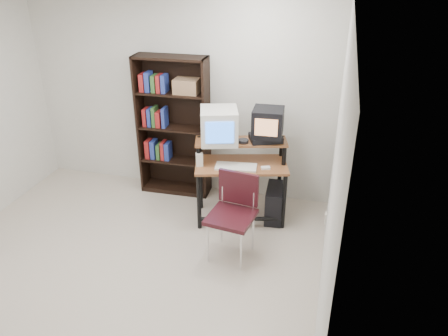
% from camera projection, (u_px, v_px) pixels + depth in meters
% --- Properties ---
extents(floor, '(4.00, 4.00, 0.01)m').
position_uv_depth(floor, '(117.00, 276.00, 4.44)').
color(floor, beige).
rests_on(floor, ground).
extents(ceiling, '(4.00, 4.00, 0.01)m').
position_uv_depth(ceiling, '(79.00, 4.00, 3.27)').
color(ceiling, white).
rests_on(ceiling, back_wall).
extents(back_wall, '(4.00, 0.01, 2.60)m').
position_uv_depth(back_wall, '(179.00, 95.00, 5.58)').
color(back_wall, beige).
rests_on(back_wall, floor).
extents(right_wall, '(0.01, 4.00, 2.60)m').
position_uv_depth(right_wall, '(333.00, 188.00, 3.40)').
color(right_wall, beige).
rests_on(right_wall, floor).
extents(computer_desk, '(1.17, 0.79, 0.98)m').
position_uv_depth(computer_desk, '(241.00, 168.00, 5.12)').
color(computer_desk, brown).
rests_on(computer_desk, floor).
extents(crt_monitor, '(0.52, 0.52, 0.39)m').
position_uv_depth(crt_monitor, '(219.00, 126.00, 4.97)').
color(crt_monitor, beige).
rests_on(crt_monitor, computer_desk).
extents(vcr, '(0.43, 0.38, 0.08)m').
position_uv_depth(vcr, '(266.00, 138.00, 5.05)').
color(vcr, black).
rests_on(vcr, computer_desk).
extents(crt_tv, '(0.36, 0.36, 0.32)m').
position_uv_depth(crt_tv, '(268.00, 122.00, 4.95)').
color(crt_tv, black).
rests_on(crt_tv, vcr).
extents(cd_spindle, '(0.16, 0.16, 0.05)m').
position_uv_depth(cd_spindle, '(243.00, 142.00, 5.00)').
color(cd_spindle, '#26262B').
rests_on(cd_spindle, computer_desk).
extents(keyboard, '(0.49, 0.27, 0.03)m').
position_uv_depth(keyboard, '(236.00, 167.00, 4.99)').
color(keyboard, beige).
rests_on(keyboard, computer_desk).
extents(mousepad, '(0.28, 0.26, 0.01)m').
position_uv_depth(mousepad, '(265.00, 169.00, 4.98)').
color(mousepad, black).
rests_on(mousepad, computer_desk).
extents(mouse, '(0.12, 0.09, 0.03)m').
position_uv_depth(mouse, '(266.00, 168.00, 4.96)').
color(mouse, white).
rests_on(mouse, mousepad).
extents(desk_speaker, '(0.10, 0.10, 0.17)m').
position_uv_depth(desk_speaker, '(199.00, 160.00, 5.00)').
color(desk_speaker, beige).
rests_on(desk_speaker, computer_desk).
extents(pc_tower, '(0.23, 0.46, 0.42)m').
position_uv_depth(pc_tower, '(275.00, 203.00, 5.30)').
color(pc_tower, black).
rests_on(pc_tower, floor).
extents(school_chair, '(0.52, 0.52, 0.91)m').
position_uv_depth(school_chair, '(234.00, 207.00, 4.54)').
color(school_chair, black).
rests_on(school_chair, floor).
extents(bookshelf, '(0.92, 0.33, 1.83)m').
position_uv_depth(bookshelf, '(174.00, 125.00, 5.63)').
color(bookshelf, black).
rests_on(bookshelf, floor).
extents(wall_outlet, '(0.02, 0.08, 0.12)m').
position_uv_depth(wall_outlet, '(325.00, 218.00, 4.84)').
color(wall_outlet, beige).
rests_on(wall_outlet, right_wall).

